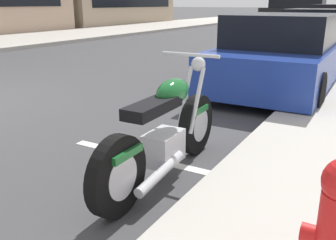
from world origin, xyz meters
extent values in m
cube|color=#ADA89E|center=(12.00, 7.42, 0.07)|extent=(120.00, 5.00, 0.14)
cube|color=silver|center=(0.00, -4.32, 0.00)|extent=(0.12, 2.20, 0.01)
cylinder|color=black|center=(0.42, -4.57, 0.33)|extent=(0.66, 0.12, 0.65)
cylinder|color=silver|center=(0.42, -4.57, 0.33)|extent=(0.36, 0.13, 0.36)
cylinder|color=black|center=(-1.02, -4.60, 0.33)|extent=(0.66, 0.12, 0.65)
cylinder|color=silver|center=(-1.02, -4.60, 0.33)|extent=(0.36, 0.13, 0.36)
cube|color=silver|center=(-0.30, -4.58, 0.31)|extent=(0.41, 0.27, 0.30)
cube|color=black|center=(-0.48, -4.58, 0.75)|extent=(0.68, 0.23, 0.10)
ellipsoid|color=#196028|center=(-0.12, -4.58, 0.81)|extent=(0.48, 0.25, 0.24)
cube|color=#196028|center=(-0.97, -4.59, 0.51)|extent=(0.36, 0.19, 0.06)
cube|color=#196028|center=(0.40, -4.57, 0.51)|extent=(0.32, 0.17, 0.06)
cylinder|color=silver|center=(0.27, -4.50, 0.64)|extent=(0.34, 0.05, 0.65)
cylinder|color=silver|center=(0.27, -4.64, 0.64)|extent=(0.34, 0.05, 0.65)
cylinder|color=silver|center=(0.24, -4.57, 1.11)|extent=(0.05, 0.62, 0.04)
sphere|color=silver|center=(0.44, -4.57, 0.99)|extent=(0.15, 0.15, 0.15)
cylinder|color=silver|center=(-0.60, -4.73, 0.21)|extent=(0.71, 0.10, 0.16)
cube|color=navy|center=(4.21, -4.57, 0.50)|extent=(4.42, 1.88, 0.68)
cube|color=black|center=(4.10, -4.57, 1.12)|extent=(2.36, 1.72, 0.56)
cylinder|color=black|center=(5.66, -3.72, 0.31)|extent=(0.62, 0.22, 0.62)
cylinder|color=black|center=(2.75, -3.74, 0.31)|extent=(0.62, 0.22, 0.62)
cylinder|color=black|center=(2.77, -5.43, 0.31)|extent=(0.62, 0.22, 0.62)
cube|color=black|center=(9.64, -4.28, 0.51)|extent=(4.70, 1.91, 0.70)
cube|color=black|center=(9.64, -4.28, 1.14)|extent=(2.53, 1.73, 0.56)
cylinder|color=black|center=(11.18, -3.42, 0.31)|extent=(0.62, 0.23, 0.62)
cylinder|color=black|center=(8.09, -3.46, 0.31)|extent=(0.62, 0.23, 0.62)
cube|color=#AD1919|center=(14.67, -4.16, 0.56)|extent=(4.65, 1.87, 0.79)
cube|color=black|center=(14.65, -4.16, 1.24)|extent=(2.40, 1.71, 0.58)
cylinder|color=black|center=(16.20, -3.32, 0.31)|extent=(0.62, 0.22, 0.62)
cylinder|color=black|center=(13.14, -3.34, 0.31)|extent=(0.62, 0.22, 0.62)
cube|color=black|center=(28.43, 0.23, 0.74)|extent=(2.05, 5.62, 0.92)
cube|color=black|center=(28.43, 0.23, 1.57)|extent=(1.90, 4.06, 0.74)
cylinder|color=black|center=(27.60, 2.15, 0.38)|extent=(0.28, 0.77, 0.76)
cylinder|color=black|center=(29.33, 2.11, 0.38)|extent=(0.28, 0.77, 0.76)
cylinder|color=black|center=(27.52, -1.64, 0.38)|extent=(0.28, 0.77, 0.76)
cylinder|color=black|center=(29.25, -1.68, 0.38)|extent=(0.28, 0.77, 0.76)
cylinder|color=red|center=(-1.28, -6.03, 0.47)|extent=(0.10, 0.08, 0.10)
camera|label=1|loc=(-3.06, -6.22, 1.60)|focal=39.59mm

